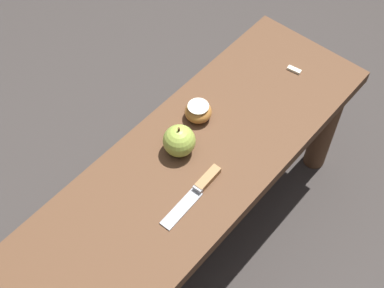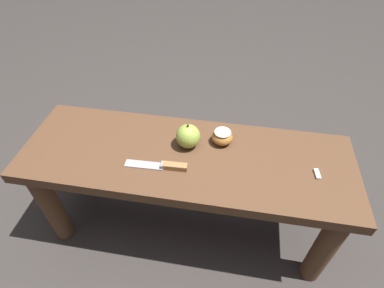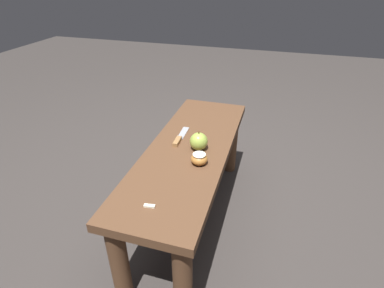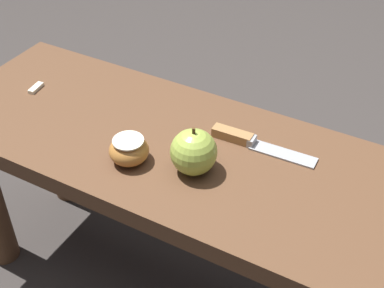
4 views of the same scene
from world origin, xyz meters
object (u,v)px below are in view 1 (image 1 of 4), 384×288
at_px(knife, 200,187).
at_px(apple_cut, 198,112).
at_px(apple_whole, 180,140).
at_px(wooden_bench, 193,180).

distance_m(knife, apple_cut, 0.23).
relative_size(apple_whole, apple_cut, 1.29).
bearing_deg(wooden_bench, knife, 51.47).
relative_size(wooden_bench, knife, 5.48).
height_order(wooden_bench, apple_cut, apple_cut).
bearing_deg(apple_whole, knife, 63.92).
distance_m(wooden_bench, apple_whole, 0.15).
relative_size(knife, apple_cut, 2.83).
height_order(apple_whole, apple_cut, apple_whole).
bearing_deg(apple_whole, wooden_bench, 87.33).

